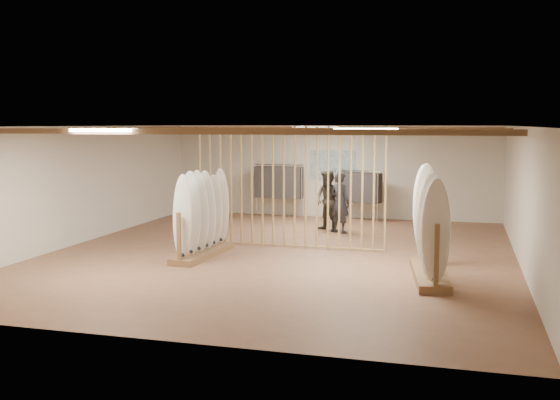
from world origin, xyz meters
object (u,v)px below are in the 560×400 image
(rack_right, at_px, (430,242))
(shopper_a, at_px, (340,198))
(clothing_rack_a, at_px, (279,182))
(clothing_rack_b, at_px, (359,187))
(shopper_b, at_px, (328,197))
(rack_left, at_px, (203,228))

(rack_right, bearing_deg, shopper_a, 110.67)
(clothing_rack_a, distance_m, shopper_a, 3.22)
(rack_right, xyz_separation_m, clothing_rack_b, (-2.35, 6.85, 0.31))
(shopper_a, bearing_deg, shopper_b, 5.04)
(clothing_rack_a, height_order, shopper_a, shopper_a)
(rack_right, distance_m, shopper_b, 5.57)
(rack_right, bearing_deg, clothing_rack_b, 100.95)
(shopper_a, xyz_separation_m, shopper_b, (-0.36, 0.16, 0.02))
(clothing_rack_b, bearing_deg, rack_left, -90.31)
(rack_left, bearing_deg, clothing_rack_b, 71.87)
(clothing_rack_b, relative_size, shopper_b, 0.82)
(rack_right, distance_m, clothing_rack_a, 8.39)
(rack_right, bearing_deg, shopper_b, 113.09)
(rack_left, height_order, rack_right, rack_right)
(clothing_rack_a, relative_size, shopper_b, 0.90)
(shopper_b, bearing_deg, rack_right, -25.24)
(rack_right, xyz_separation_m, clothing_rack_a, (-4.82, 6.85, 0.40))
(rack_left, distance_m, clothing_rack_a, 6.11)
(rack_left, height_order, shopper_b, shopper_b)
(rack_right, xyz_separation_m, shopper_b, (-2.88, 4.77, 0.24))
(clothing_rack_a, relative_size, shopper_a, 0.92)
(rack_right, bearing_deg, clothing_rack_a, 117.10)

